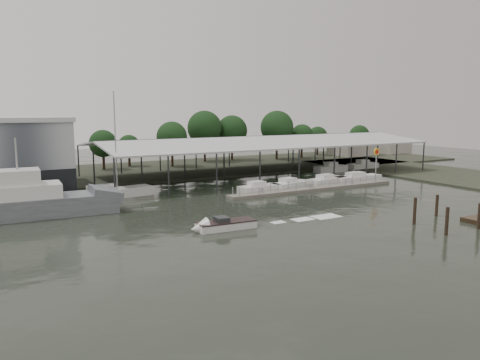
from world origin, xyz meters
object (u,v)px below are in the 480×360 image
shell_fuel_sign (376,159)px  white_sailboat (112,193)px  grey_trawler (32,202)px  speedboat_underway (221,226)px

shell_fuel_sign → white_sailboat: (-38.84, 8.51, -3.27)m
shell_fuel_sign → grey_trawler: (-49.20, 1.90, -2.35)m
shell_fuel_sign → white_sailboat: bearing=167.6°
speedboat_underway → shell_fuel_sign: bearing=-155.4°
white_sailboat → speedboat_underway: white_sailboat is taller
shell_fuel_sign → speedboat_underway: size_ratio=0.32×
grey_trawler → speedboat_underway: grey_trawler is taller
white_sailboat → speedboat_underway: size_ratio=0.80×
grey_trawler → speedboat_underway: (15.13, -15.11, -1.19)m
shell_fuel_sign → white_sailboat: white_sailboat is taller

